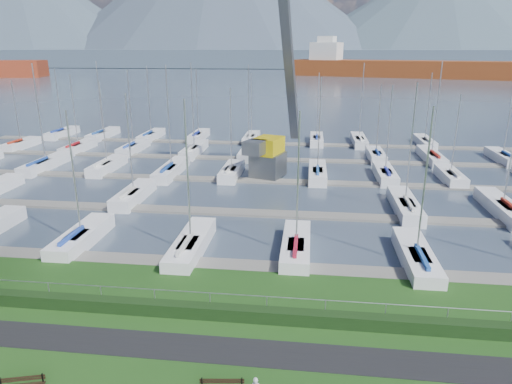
# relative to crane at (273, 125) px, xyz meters

# --- Properties ---
(path) EXTENTS (160.00, 2.00, 0.04)m
(path) POSITION_rel_crane_xyz_m (0.11, -31.90, -5.32)
(path) COLOR black
(path) RESTS_ON grass
(water) EXTENTS (800.00, 540.00, 0.20)m
(water) POSITION_rel_crane_xyz_m (0.11, 231.10, -5.73)
(water) COLOR #3E4B5B
(hedge) EXTENTS (80.00, 0.70, 0.70)m
(hedge) POSITION_rel_crane_xyz_m (0.11, -29.30, -4.98)
(hedge) COLOR black
(hedge) RESTS_ON grass
(fence) EXTENTS (80.00, 0.04, 0.04)m
(fence) POSITION_rel_crane_xyz_m (0.11, -28.90, -4.13)
(fence) COLOR #94979C
(fence) RESTS_ON grass
(foothill) EXTENTS (900.00, 80.00, 12.00)m
(foothill) POSITION_rel_crane_xyz_m (0.11, 301.10, 0.67)
(foothill) COLOR #475768
(foothill) RESTS_ON water
(mountains) EXTENTS (1190.00, 360.00, 115.00)m
(mountains) POSITION_rel_crane_xyz_m (7.46, 375.72, 41.35)
(mountains) COLOR #3A4855
(mountains) RESTS_ON water
(docks) EXTENTS (90.00, 41.60, 0.25)m
(docks) POSITION_rel_crane_xyz_m (0.11, -2.90, -5.55)
(docks) COLOR slate
(docks) RESTS_ON water
(crane) EXTENTS (5.64, 13.48, 22.35)m
(crane) POSITION_rel_crane_xyz_m (0.00, 0.00, 0.00)
(crane) COLOR #505356
(crane) RESTS_ON water
(cargo_ship_mid) EXTENTS (105.02, 47.60, 21.50)m
(cargo_ship_mid) POSITION_rel_crane_xyz_m (41.45, 187.21, -1.83)
(cargo_ship_mid) COLOR brown
(cargo_ship_mid) RESTS_ON water
(sailboat_fleet) EXTENTS (75.19, 49.01, 13.34)m
(sailboat_fleet) POSITION_rel_crane_xyz_m (-1.86, 0.17, -0.01)
(sailboat_fleet) COLOR #2043A3
(sailboat_fleet) RESTS_ON water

